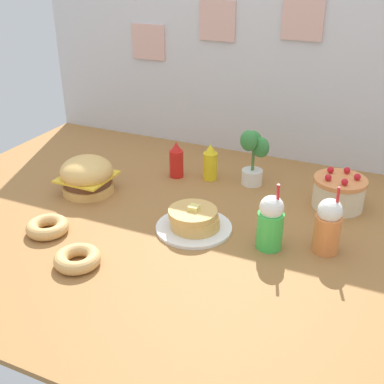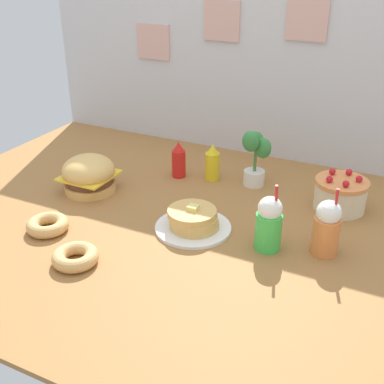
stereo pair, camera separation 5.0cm
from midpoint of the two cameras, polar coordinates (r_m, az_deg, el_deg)
name	(u,v)px [view 1 (the left image)]	position (r m, az deg, el deg)	size (l,w,h in m)	color
ground_plane	(186,227)	(1.98, -1.46, -4.10)	(2.49, 1.73, 0.02)	#9E6B38
back_wall	(258,57)	(2.55, 7.19, 15.43)	(2.49, 0.04, 1.02)	silver
burger	(87,176)	(2.26, -12.84, 1.88)	(0.24, 0.24, 0.17)	#DBA859
pancake_stack	(194,221)	(1.92, -0.50, -3.45)	(0.30, 0.30, 0.11)	white
layer_cake	(339,192)	(2.16, 16.20, -0.03)	(0.22, 0.22, 0.16)	beige
ketchup_bottle	(176,161)	(2.36, -2.45, 3.69)	(0.07, 0.07, 0.18)	red
mustard_bottle	(210,163)	(2.33, 1.54, 3.41)	(0.07, 0.07, 0.18)	yellow
cream_soda_cup	(270,222)	(1.80, 8.40, -3.56)	(0.10, 0.10, 0.27)	green
orange_float_cup	(328,226)	(1.82, 14.89, -3.86)	(0.10, 0.10, 0.27)	orange
donut_pink_glaze	(47,227)	(2.00, -17.28, -3.91)	(0.17, 0.17, 0.05)	tan
donut_chocolate	(77,258)	(1.78, -14.09, -7.57)	(0.17, 0.17, 0.05)	tan
potted_plant	(253,155)	(2.27, 6.59, 4.30)	(0.13, 0.11, 0.27)	white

